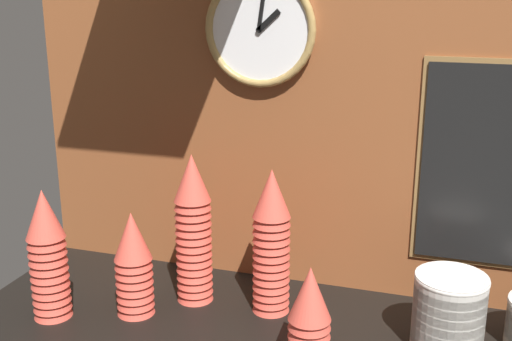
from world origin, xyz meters
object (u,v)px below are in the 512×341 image
cup_stack_center (271,242)px  cup_stack_center_left (193,229)px  menu_board (511,169)px  cup_stack_center_right (310,315)px  wall_clock (260,30)px  bowl_stack_right (449,311)px  cup_stack_left (134,264)px  cup_stack_far_left (48,254)px

cup_stack_center → cup_stack_center_left: size_ratio=0.95×
cup_stack_center → menu_board: menu_board is taller
cup_stack_center_right → wall_clock: (-0.22, 0.35, 0.56)m
bowl_stack_right → cup_stack_left: bearing=-174.9°
cup_stack_left → cup_stack_far_left: bearing=-158.0°
cup_stack_center_right → cup_stack_center: 0.25m
cup_stack_center_left → menu_board: size_ratio=0.76×
cup_stack_center_right → cup_stack_left: cup_stack_left is taller
cup_stack_left → cup_stack_center: bearing=20.4°
cup_stack_center → bowl_stack_right: (0.42, -0.05, -0.09)m
wall_clock → menu_board: wall_clock is taller
cup_stack_center_left → cup_stack_center_right: bearing=-28.7°
cup_stack_center_right → bowl_stack_right: size_ratio=1.24×
cup_stack_center_right → bowl_stack_right: (0.28, 0.14, -0.02)m
cup_stack_center_right → cup_stack_center_left: (-0.34, 0.19, 0.08)m
bowl_stack_right → wall_clock: wall_clock is taller
cup_stack_center_right → wall_clock: 0.70m
cup_stack_center_left → wall_clock: bearing=54.2°
cup_stack_center_right → bowl_stack_right: 0.31m
cup_stack_center → wall_clock: (-0.08, 0.16, 0.49)m
cup_stack_center_right → menu_board: bearing=43.0°
wall_clock → cup_stack_far_left: bearing=-139.7°
wall_clock → cup_stack_center_left: bearing=-125.8°
cup_stack_left → bowl_stack_right: bearing=5.1°
wall_clock → menu_board: size_ratio=0.56×
menu_board → cup_stack_left: bearing=-161.2°
cup_stack_center_left → bowl_stack_right: 0.63m
cup_stack_center_left → cup_stack_far_left: bearing=-147.9°
cup_stack_far_left → wall_clock: wall_clock is taller
bowl_stack_right → cup_stack_center_left: bearing=175.8°
cup_stack_far_left → bowl_stack_right: size_ratio=1.81×
cup_stack_center_left → bowl_stack_right: cup_stack_center_left is taller
cup_stack_far_left → bowl_stack_right: 0.93m
bowl_stack_right → cup_stack_center: bearing=173.2°
cup_stack_center → menu_board: bearing=17.8°
bowl_stack_right → wall_clock: size_ratio=0.63×
cup_stack_center_left → bowl_stack_right: bearing=-4.2°
cup_stack_center → cup_stack_far_left: bearing=-159.0°
cup_stack_center_left → menu_board: menu_board is taller
cup_stack_left → wall_clock: (0.23, 0.28, 0.54)m
cup_stack_left → menu_board: size_ratio=0.52×
cup_stack_far_left → wall_clock: 0.74m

